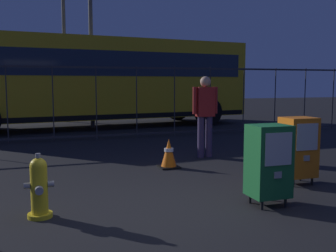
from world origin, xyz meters
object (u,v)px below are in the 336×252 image
Objects in this scene: traffic_cone at (169,154)px; street_light_far_left at (63,13)px; pedestrian at (205,112)px; fire_hydrant at (39,188)px; newspaper_box_secondary at (298,147)px; newspaper_box_primary at (269,161)px; bus_near at (98,78)px.

street_light_far_left reaches higher than traffic_cone.
street_light_far_left reaches higher than pedestrian.
pedestrian is (3.29, 2.79, 0.60)m from fire_hydrant.
newspaper_box_secondary is 0.61× the size of pedestrian.
fire_hydrant is 0.73× the size of newspaper_box_primary.
traffic_cone is 7.20m from bus_near.
street_light_far_left is at bearing 106.60° from bus_near.
fire_hydrant is 0.45× the size of pedestrian.
newspaper_box_primary is 2.55m from traffic_cone.
traffic_cone is (-1.49, 1.71, -0.31)m from newspaper_box_secondary.
newspaper_box_secondary is at bearing 37.29° from newspaper_box_primary.
traffic_cone is at bearing 131.22° from newspaper_box_secondary.
pedestrian is 0.23× the size of street_light_far_left.
newspaper_box_primary reaches higher than traffic_cone.
pedestrian is (-0.46, 2.45, 0.38)m from newspaper_box_secondary.
traffic_cone is at bearing -82.99° from street_light_far_left.
newspaper_box_primary is at bearing -79.09° from traffic_cone.
street_light_far_left is (-1.62, 11.75, 3.61)m from newspaper_box_primary.
traffic_cone is at bearing -144.49° from pedestrian.
bus_near is 1.48× the size of street_light_far_left.
newspaper_box_primary is 0.10× the size of bus_near.
newspaper_box_secondary is (1.02, 0.77, 0.00)m from newspaper_box_primary.
street_light_far_left reaches higher than fire_hydrant.
pedestrian is at bearing 35.51° from traffic_cone.
street_light_far_left is at bearing 104.33° from pedestrian.
newspaper_box_secondary is at bearing -79.45° from pedestrian.
pedestrian is 9.38m from street_light_far_left.
newspaper_box_secondary reaches higher than traffic_cone.
bus_near reaches higher than traffic_cone.
newspaper_box_primary is 9.62m from bus_near.
fire_hydrant is at bearing -137.78° from traffic_cone.
newspaper_box_primary is at bearing -99.87° from pedestrian.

